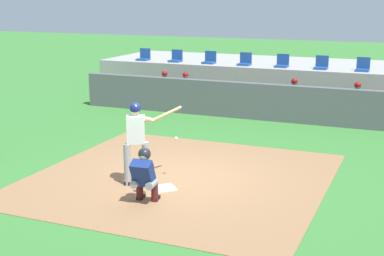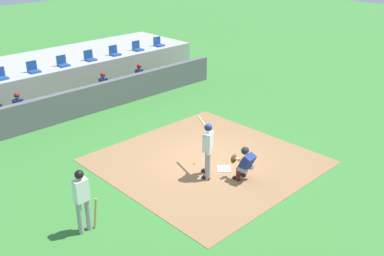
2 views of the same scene
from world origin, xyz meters
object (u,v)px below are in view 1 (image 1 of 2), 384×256
batter_at_plate (137,138)px  home_plate (165,188)px  stadium_seat_2 (210,60)px  stadium_seat_4 (282,63)px  dugout_player_1 (184,89)px  dugout_player_0 (163,88)px  stadium_seat_3 (245,62)px  catcher_crouched (145,173)px  stadium_seat_1 (176,58)px  stadium_seat_0 (144,57)px  dugout_player_2 (293,97)px  dugout_player_3 (356,101)px  stadium_seat_5 (321,65)px  stadium_seat_6 (363,67)px

batter_at_plate → home_plate: bearing=-7.9°
stadium_seat_2 → stadium_seat_4: (2.89, 0.00, 0.00)m
batter_at_plate → dugout_player_1: 8.41m
dugout_player_0 → stadium_seat_3: size_ratio=2.71×
catcher_crouched → stadium_seat_1: size_ratio=4.05×
stadium_seat_0 → catcher_crouched: bearing=-62.4°
home_plate → dugout_player_1: (-3.09, 8.14, 0.65)m
dugout_player_2 → stadium_seat_1: bearing=158.8°
batter_at_plate → dugout_player_3: 8.84m
batter_at_plate → dugout_player_2: size_ratio=1.39×
stadium_seat_0 → stadium_seat_4: size_ratio=1.00×
catcher_crouched → dugout_player_3: 9.46m
stadium_seat_0 → dugout_player_1: bearing=-37.1°
dugout_player_1 → home_plate: bearing=-69.2°
dugout_player_0 → stadium_seat_0: stadium_seat_0 is taller
dugout_player_0 → dugout_player_1: size_ratio=1.00×
catcher_crouched → stadium_seat_5: (1.47, 11.01, 0.93)m
batter_at_plate → stadium_seat_2: size_ratio=3.76×
dugout_player_1 → dugout_player_2: 3.99m
dugout_player_0 → dugout_player_3: same height
stadium_seat_0 → stadium_seat_3: bearing=0.0°
catcher_crouched → stadium_seat_6: stadium_seat_6 is taller
catcher_crouched → dugout_player_0: bearing=113.5°
batter_at_plate → dugout_player_2: 8.21m
stadium_seat_2 → stadium_seat_4: same height
dugout_player_1 → stadium_seat_0: size_ratio=2.71×
dugout_player_0 → stadium_seat_1: stadium_seat_1 is taller
stadium_seat_1 → stadium_seat_2: bearing=0.0°
stadium_seat_1 → stadium_seat_5: bearing=0.0°
dugout_player_1 → dugout_player_0: bearing=180.0°
dugout_player_3 → catcher_crouched: bearing=-108.4°
dugout_player_0 → batter_at_plate: bearing=-68.0°
stadium_seat_5 → stadium_seat_0: bearing=180.0°
batter_at_plate → dugout_player_0: bearing=112.0°
dugout_player_2 → stadium_seat_3: 3.22m
dugout_player_1 → stadium_seat_6: stadium_seat_6 is taller
catcher_crouched → dugout_player_3: (2.98, 8.98, 0.06)m
batter_at_plate → stadium_seat_6: bearing=70.5°
dugout_player_3 → stadium_seat_3: (-4.40, 2.03, 0.86)m
stadium_seat_5 → stadium_seat_6: size_ratio=1.00×
stadium_seat_1 → dugout_player_0: bearing=-78.7°
stadium_seat_2 → stadium_seat_3: same height
batter_at_plate → stadium_seat_6: stadium_seat_6 is taller
stadium_seat_4 → stadium_seat_6: size_ratio=1.00×
home_plate → dugout_player_3: dugout_player_3 is taller
batter_at_plate → stadium_seat_5: size_ratio=3.76×
dugout_player_3 → dugout_player_0: bearing=180.0°
stadium_seat_2 → stadium_seat_4: 2.89m
dugout_player_1 → stadium_seat_1: (-1.24, 2.03, 0.86)m
stadium_seat_0 → dugout_player_3: bearing=-13.1°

